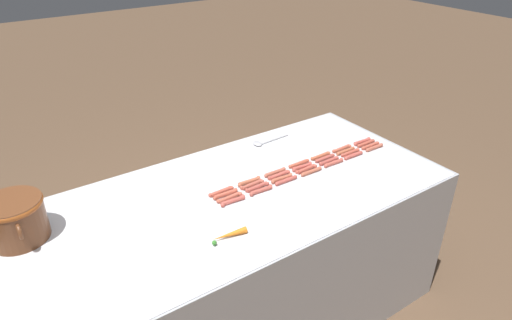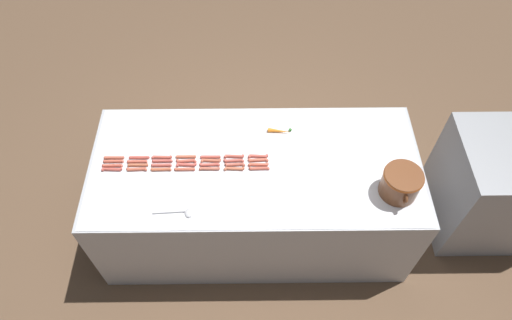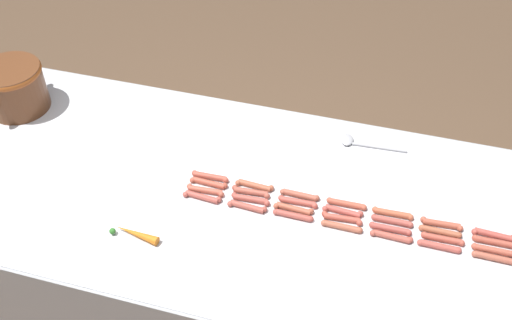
{
  "view_description": "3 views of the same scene",
  "coord_description": "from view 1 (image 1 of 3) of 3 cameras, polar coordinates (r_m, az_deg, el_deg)",
  "views": [
    {
      "loc": [
        -1.7,
        0.99,
        2.22
      ],
      "look_at": [
        0.11,
        -0.24,
        1.0
      ],
      "focal_mm": 31.56,
      "sensor_mm": 36.0,
      "label": 1
    },
    {
      "loc": [
        1.89,
        -0.02,
        3.57
      ],
      "look_at": [
        0.04,
        0.0,
        1.01
      ],
      "focal_mm": 32.02,
      "sensor_mm": 36.0,
      "label": 2
    },
    {
      "loc": [
        -1.41,
        -0.57,
        2.52
      ],
      "look_at": [
        0.08,
        -0.15,
        1.03
      ],
      "focal_mm": 41.05,
      "sensor_mm": 36.0,
      "label": 3
    }
  ],
  "objects": [
    {
      "name": "ground_plane",
      "position": [
        2.97,
        -2.77,
        -19.44
      ],
      "size": [
        20.0,
        20.0,
        0.0
      ],
      "primitive_type": "plane",
      "color": "brown"
    },
    {
      "name": "griddle_counter",
      "position": [
        2.64,
        -3.01,
        -12.86
      ],
      "size": [
        1.07,
        2.39,
        0.91
      ],
      "color": "#ADAFB5",
      "rests_on": "ground_plane"
    },
    {
      "name": "hot_dog_0",
      "position": [
        2.9,
        14.77,
        1.54
      ],
      "size": [
        0.02,
        0.15,
        0.02
      ],
      "color": "#B85C46",
      "rests_on": "griddle_counter"
    },
    {
      "name": "hot_dog_1",
      "position": [
        2.78,
        12.25,
        0.58
      ],
      "size": [
        0.02,
        0.15,
        0.02
      ],
      "color": "#BE5246",
      "rests_on": "griddle_counter"
    },
    {
      "name": "hot_dog_2",
      "position": [
        2.67,
        9.82,
        -0.36
      ],
      "size": [
        0.03,
        0.15,
        0.02
      ],
      "color": "#BB5445",
      "rests_on": "griddle_counter"
    },
    {
      "name": "hot_dog_3",
      "position": [
        2.56,
        7.03,
        -1.46
      ],
      "size": [
        0.02,
        0.15,
        0.02
      ],
      "color": "#B85E44",
      "rests_on": "griddle_counter"
    },
    {
      "name": "hot_dog_4",
      "position": [
        2.47,
        3.84,
        -2.6
      ],
      "size": [
        0.02,
        0.15,
        0.02
      ],
      "color": "#B54F43",
      "rests_on": "griddle_counter"
    },
    {
      "name": "hot_dog_5",
      "position": [
        2.38,
        0.65,
        -3.86
      ],
      "size": [
        0.03,
        0.15,
        0.02
      ],
      "color": "#B45244",
      "rests_on": "griddle_counter"
    },
    {
      "name": "hot_dog_6",
      "position": [
        2.3,
        -2.94,
        -5.17
      ],
      "size": [
        0.03,
        0.15,
        0.02
      ],
      "color": "#B95145",
      "rests_on": "griddle_counter"
    },
    {
      "name": "hot_dog_7",
      "position": [
        2.91,
        14.3,
        1.78
      ],
      "size": [
        0.02,
        0.15,
        0.02
      ],
      "color": "#BE5844",
      "rests_on": "griddle_counter"
    },
    {
      "name": "hot_dog_8",
      "position": [
        2.8,
        11.87,
        0.93
      ],
      "size": [
        0.03,
        0.15,
        0.02
      ],
      "color": "#BB5342",
      "rests_on": "griddle_counter"
    },
    {
      "name": "hot_dog_9",
      "position": [
        2.69,
        9.22,
        -0.11
      ],
      "size": [
        0.02,
        0.15,
        0.02
      ],
      "color": "#B44F45",
      "rests_on": "griddle_counter"
    },
    {
      "name": "hot_dog_10",
      "position": [
        2.59,
        6.38,
        -1.14
      ],
      "size": [
        0.03,
        0.15,
        0.02
      ],
      "color": "#BB5242",
      "rests_on": "griddle_counter"
    },
    {
      "name": "hot_dog_11",
      "position": [
        2.49,
        3.29,
        -2.32
      ],
      "size": [
        0.03,
        0.15,
        0.02
      ],
      "color": "#B45B42",
      "rests_on": "griddle_counter"
    },
    {
      "name": "hot_dog_12",
      "position": [
        2.41,
        0.15,
        -3.43
      ],
      "size": [
        0.03,
        0.15,
        0.02
      ],
      "color": "#B45145",
      "rests_on": "griddle_counter"
    },
    {
      "name": "hot_dog_13",
      "position": [
        2.33,
        -3.38,
        -4.77
      ],
      "size": [
        0.03,
        0.15,
        0.02
      ],
      "color": "#BD5A45",
      "rests_on": "griddle_counter"
    },
    {
      "name": "hot_dog_14",
      "position": [
        2.94,
        13.78,
        2.07
      ],
      "size": [
        0.02,
        0.15,
        0.02
      ],
      "color": "#B85240",
      "rests_on": "griddle_counter"
    },
    {
      "name": "hot_dog_15",
      "position": [
        2.82,
        11.29,
        1.12
      ],
      "size": [
        0.02,
        0.15,
        0.02
      ],
      "color": "#B15E40",
      "rests_on": "griddle_counter"
    },
    {
      "name": "hot_dog_16",
      "position": [
        2.71,
        8.72,
        0.22
      ],
      "size": [
        0.02,
        0.15,
        0.02
      ],
      "color": "#B25146",
      "rests_on": "griddle_counter"
    },
    {
      "name": "hot_dog_17",
      "position": [
        2.61,
        5.87,
        -0.85
      ],
      "size": [
        0.03,
        0.15,
        0.02
      ],
      "color": "#B84F44",
      "rests_on": "griddle_counter"
    },
    {
      "name": "hot_dog_18",
      "position": [
        2.52,
        2.93,
        -1.91
      ],
      "size": [
        0.03,
        0.15,
        0.02
      ],
      "color": "#BC5246",
      "rests_on": "griddle_counter"
    },
    {
      "name": "hot_dog_19",
      "position": [
        2.43,
        -0.5,
        -3.13
      ],
      "size": [
        0.03,
        0.15,
        0.02
      ],
      "color": "#B15544",
      "rests_on": "griddle_counter"
    },
    {
      "name": "hot_dog_20",
      "position": [
        2.36,
        -3.9,
        -4.32
      ],
      "size": [
        0.03,
        0.15,
        0.02
      ],
      "color": "#BE543F",
      "rests_on": "griddle_counter"
    },
    {
      "name": "hot_dog_21",
      "position": [
        2.96,
        13.31,
        2.3
      ],
      "size": [
        0.03,
        0.15,
        0.02
      ],
      "color": "#BB5044",
      "rests_on": "griddle_counter"
    },
    {
      "name": "hot_dog_22",
      "position": [
        2.84,
        10.82,
        1.43
      ],
      "size": [
        0.03,
        0.15,
        0.02
      ],
      "color": "#BA5741",
      "rests_on": "griddle_counter"
    },
    {
      "name": "hot_dog_23",
      "position": [
        2.73,
        8.19,
        0.52
      ],
      "size": [
        0.03,
        0.15,
        0.02
      ],
      "color": "#BD5D3F",
      "rests_on": "griddle_counter"
    },
    {
      "name": "hot_dog_24",
      "position": [
        2.64,
        5.46,
        -0.45
      ],
      "size": [
        0.02,
        0.15,
        0.02
      ],
      "color": "#BD5740",
      "rests_on": "griddle_counter"
    },
    {
      "name": "hot_dog_25",
      "position": [
        2.54,
        2.43,
        -1.57
      ],
      "size": [
        0.03,
        0.15,
        0.02
      ],
      "color": "#B05A45",
      "rests_on": "griddle_counter"
    },
    {
      "name": "hot_dog_26",
      "position": [
        2.45,
        -0.88,
        -2.73
      ],
      "size": [
        0.03,
        0.15,
        0.02
      ],
      "color": "#B75D41",
      "rests_on": "griddle_counter"
    },
    {
      "name": "hot_dog_27",
      "position": [
        2.38,
        -4.43,
        -3.99
      ],
      "size": [
        0.03,
        0.15,
        0.02
      ],
      "color": "#BA5240",
      "rests_on": "griddle_counter"
    },
    {
      "name": "bean_pot",
      "position": [
        2.28,
        -28.26,
        -6.45
      ],
      "size": [
        0.33,
        0.27,
        0.2
      ],
      "color": "brown",
      "rests_on": "griddle_counter"
    },
    {
      "name": "serving_spoon",
      "position": [
        2.87,
        0.92,
        2.27
      ],
      "size": [
        0.07,
        0.27,
        0.02
      ],
      "color": "#B7B7BC",
      "rests_on": "griddle_counter"
    },
    {
      "name": "carrot",
      "position": [
        2.07,
        -3.52,
        -9.49
      ],
      "size": [
        0.05,
        0.18,
        0.03
      ],
      "color": "orange",
      "rests_on": "griddle_counter"
    }
  ]
}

